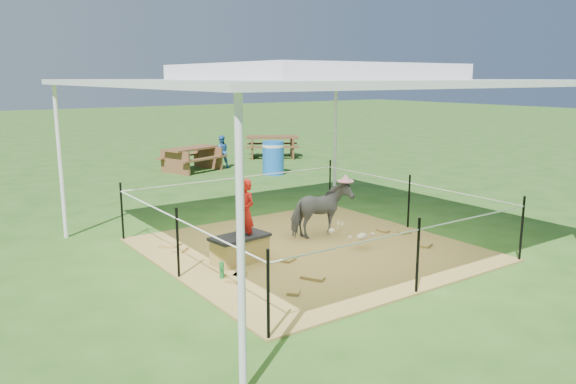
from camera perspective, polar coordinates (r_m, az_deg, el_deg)
ground at (r=9.03m, az=2.20°, el=-5.92°), size 90.00×90.00×0.00m
hay_patch at (r=9.02m, az=2.20°, el=-5.83°), size 4.60×4.60×0.03m
canopy_tent at (r=8.61m, az=2.34°, el=11.43°), size 6.30×6.30×2.90m
rope_fence at (r=8.85m, az=2.23°, el=-1.95°), size 4.54×4.54×1.00m
straw_bale at (r=8.35m, az=-4.90°, el=-5.91°), size 0.85×0.50×0.36m
dark_cloth at (r=8.29m, az=-4.92°, el=-4.57°), size 0.91×0.56×0.05m
woman at (r=8.22m, az=-4.37°, el=-1.36°), size 0.28×0.38×0.97m
green_bottle at (r=7.74m, az=-6.74°, el=-7.89°), size 0.07×0.07×0.23m
pony at (r=9.57m, az=3.40°, el=-1.87°), size 1.09×0.50×0.92m
pink_hat at (r=9.46m, az=3.43°, el=1.24°), size 0.29×0.29×0.13m
foal at (r=9.02m, az=7.52°, el=-4.34°), size 0.91×0.71×0.45m
trash_barrel at (r=15.92m, az=-1.51°, el=3.48°), size 0.77×0.77×0.94m
picnic_table_near at (r=16.77m, az=-9.73°, el=3.31°), size 1.98×1.68×0.70m
picnic_table_far at (r=19.36m, az=-1.62°, el=4.62°), size 2.17×2.02×0.74m
distant_person at (r=17.12m, az=-6.79°, el=4.07°), size 0.58×0.52×1.00m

